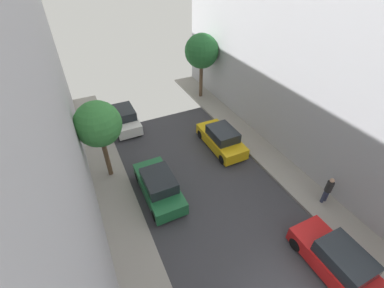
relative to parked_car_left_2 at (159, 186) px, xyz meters
name	(u,v)px	position (x,y,z in m)	size (l,w,h in m)	color
sidewalk_right	(382,261)	(7.70, -8.12, -0.64)	(2.00, 44.00, 0.15)	gray
parked_car_left_2	(159,186)	(0.00, 0.00, 0.00)	(1.78, 4.20, 1.57)	#1E6638
parked_car_left_3	(124,118)	(0.00, 7.90, 0.00)	(1.78, 4.20, 1.57)	white
parked_car_right_2	(339,263)	(5.40, -7.48, 0.00)	(1.78, 4.20, 1.57)	red
parked_car_right_3	(221,139)	(5.40, 2.29, 0.00)	(1.78, 4.20, 1.57)	gold
pedestrian	(328,190)	(7.95, -4.46, 0.35)	(0.40, 0.36, 1.72)	#2D334C
street_tree_0	(98,124)	(-2.17, 2.79, 3.07)	(2.52, 2.52, 4.93)	brown
street_tree_1	(202,51)	(7.53, 9.56, 3.52)	(2.84, 2.84, 5.54)	brown
potted_plant_1	(83,129)	(-3.09, 7.93, -0.14)	(0.48, 0.48, 0.77)	slate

